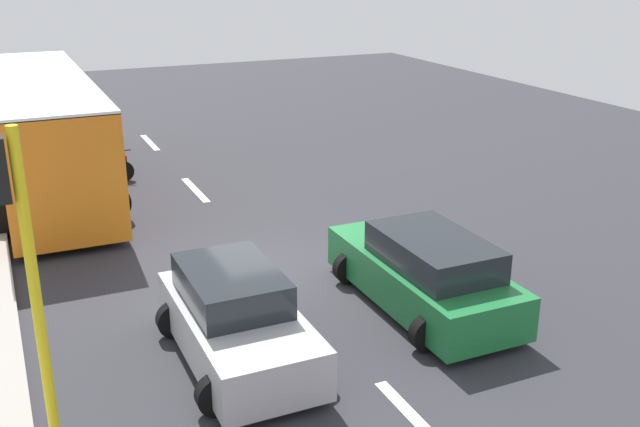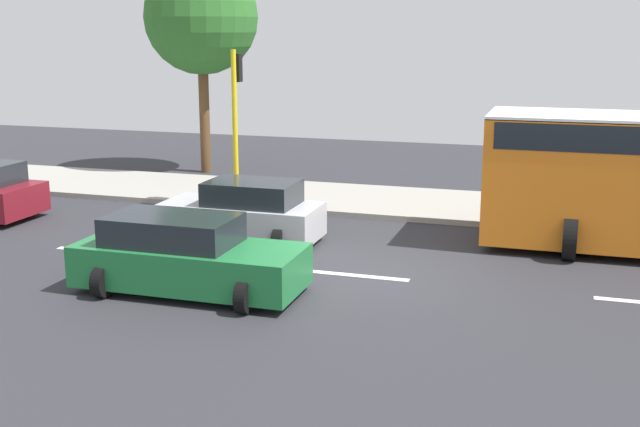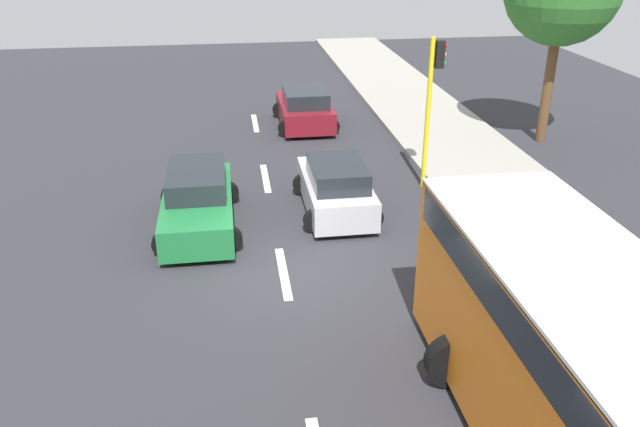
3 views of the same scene
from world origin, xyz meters
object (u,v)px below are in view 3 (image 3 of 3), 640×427
object	(u,v)px
car_maroon	(305,109)
pedestrian_by_tree	(614,297)
car_green	(198,201)
car_silver	(336,188)
traffic_light_corner	(433,92)

from	to	relation	value
car_maroon	pedestrian_by_tree	world-z (taller)	pedestrian_by_tree
car_green	car_maroon	xyz separation A→B (m)	(3.92, 8.47, -0.00)
car_silver	pedestrian_by_tree	size ratio (longest dim) A/B	2.25
car_green	traffic_light_corner	distance (m)	7.41
car_silver	traffic_light_corner	xyz separation A→B (m)	(3.06, 1.46, 2.22)
car_maroon	car_silver	world-z (taller)	same
car_silver	traffic_light_corner	size ratio (longest dim) A/B	0.85
car_maroon	car_silver	size ratio (longest dim) A/B	1.02
car_green	car_silver	bearing A→B (deg)	5.48
pedestrian_by_tree	car_maroon	bearing A→B (deg)	104.99
car_maroon	traffic_light_corner	distance (m)	7.59
pedestrian_by_tree	traffic_light_corner	size ratio (longest dim) A/B	0.38
car_maroon	traffic_light_corner	size ratio (longest dim) A/B	0.86
pedestrian_by_tree	traffic_light_corner	xyz separation A→B (m)	(-1.08, 8.26, 1.87)
pedestrian_by_tree	car_silver	bearing A→B (deg)	121.36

